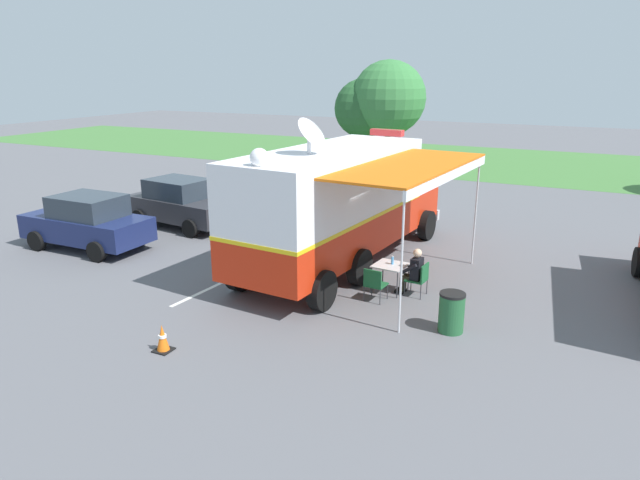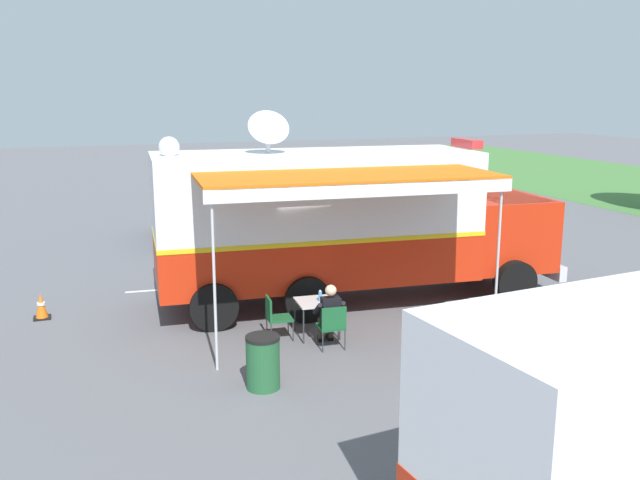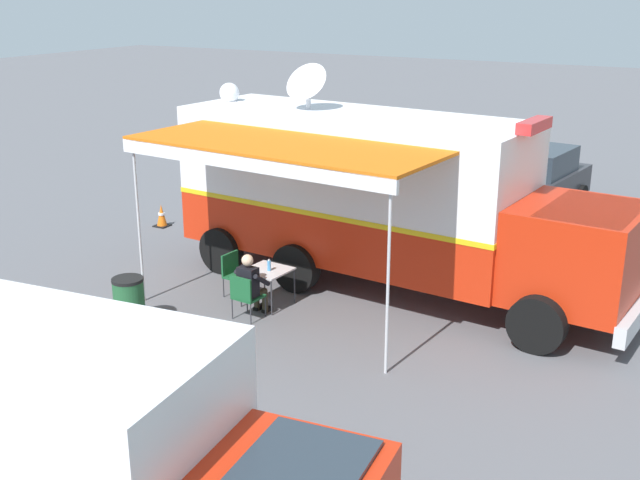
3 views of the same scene
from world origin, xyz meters
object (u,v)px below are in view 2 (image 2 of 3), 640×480
water_bottle (320,296)px  car_behind_truck (191,213)px  seated_responder (329,314)px  car_far_corner (301,212)px  command_truck (348,219)px  traffic_cone (41,306)px  folding_chair_at_table (332,324)px  trash_bin (263,362)px  folding_chair_beside_table (275,314)px  folding_table (317,304)px

water_bottle → car_behind_truck: bearing=-175.4°
seated_responder → car_far_corner: 10.07m
car_behind_truck → car_far_corner: same height
car_behind_truck → car_far_corner: bearing=75.1°
command_truck → car_behind_truck: bearing=-164.4°
water_bottle → traffic_cone: 6.16m
folding_chair_at_table → seated_responder: seated_responder is taller
trash_bin → car_behind_truck: 12.08m
folding_chair_beside_table → trash_bin: 2.30m
traffic_cone → car_far_corner: size_ratio=0.13×
traffic_cone → car_behind_truck: size_ratio=0.14×
water_bottle → trash_bin: 2.68m
folding_table → trash_bin: trash_bin is taller
water_bottle → car_behind_truck: size_ratio=0.05×
water_bottle → folding_chair_beside_table: bearing=-98.8°
folding_chair_at_table → traffic_cone: size_ratio=1.50×
command_truck → traffic_cone: (-1.08, -6.72, -1.66)m
trash_bin → water_bottle: bearing=138.7°
folding_table → car_far_corner: bearing=163.1°
folding_chair_at_table → trash_bin: (1.23, -1.71, -0.06)m
car_far_corner → seated_responder: bearing=-15.7°
car_far_corner → car_behind_truck: bearing=-104.9°
trash_bin → car_behind_truck: bearing=175.5°
command_truck → traffic_cone: bearing=-99.1°
folding_chair_at_table → car_behind_truck: size_ratio=0.21×
traffic_cone → car_behind_truck: (-6.93, 4.49, 0.60)m
command_truck → car_behind_truck: (-8.01, -2.23, -1.06)m
trash_bin → seated_responder: bearing=129.4°
water_bottle → trash_bin: bearing=-41.3°
car_behind_truck → car_far_corner: (0.93, 3.50, 0.00)m
folding_chair_beside_table → car_behind_truck: car_behind_truck is taller
folding_chair_beside_table → car_behind_truck: size_ratio=0.21×
water_bottle → folding_chair_at_table: bearing=-3.2°
folding_chair_at_table → folding_chair_beside_table: 1.25m
traffic_cone → command_truck: bearing=80.9°
command_truck → water_bottle: size_ratio=43.13×
folding_table → water_bottle: bearing=61.7°
water_bottle → command_truck: bearing=144.9°
folding_table → seated_responder: size_ratio=0.69×
car_far_corner → water_bottle: bearing=-16.5°
folding_table → folding_chair_beside_table: 0.87m
traffic_cone → car_far_corner: 10.01m
folding_chair_at_table → seated_responder: bearing=175.2°
folding_chair_beside_table → car_far_corner: bearing=158.1°
folding_table → trash_bin: bearing=-39.8°
command_truck → traffic_cone: command_truck is taller
command_truck → seated_responder: 3.25m
command_truck → traffic_cone: size_ratio=16.66×
car_behind_truck → folding_chair_at_table: bearing=4.0°
traffic_cone → car_behind_truck: car_behind_truck is taller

